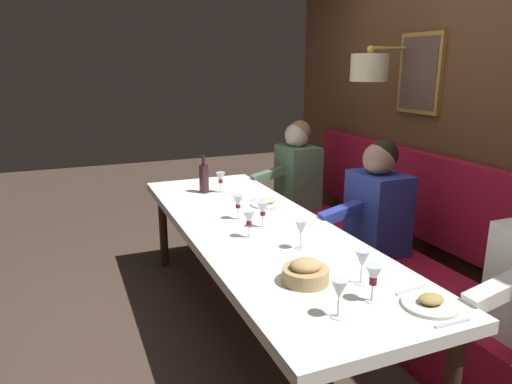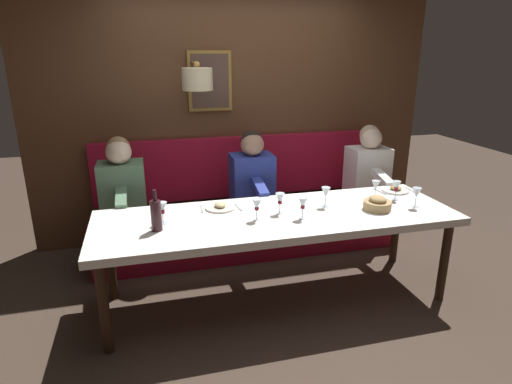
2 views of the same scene
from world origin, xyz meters
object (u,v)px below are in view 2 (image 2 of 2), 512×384
Objects in this scene: wine_glass_7 at (303,204)px; diner_middle at (122,184)px; wine_glass_5 at (162,209)px; diner_near at (252,175)px; wine_glass_4 at (280,199)px; wine_bottle at (156,215)px; dining_table at (277,222)px; wine_glass_6 at (257,205)px; diner_nearest at (368,166)px; wine_glass_0 at (396,187)px; bread_bowl at (377,204)px; wine_glass_3 at (326,193)px; wine_glass_1 at (376,186)px; wine_glass_2 at (417,193)px.

diner_middle is at bearing 52.98° from wine_glass_7.
diner_near is at bearing -46.53° from wine_glass_5.
wine_glass_4 and wine_glass_5 have the same top height.
wine_bottle is (-0.12, 0.05, 0.00)m from wine_glass_5.
wine_glass_6 is at bearing 109.80° from dining_table.
wine_glass_5 is at bearing -21.72° from wine_bottle.
diner_nearest reaches higher than wine_glass_6.
wine_glass_5 is (-0.04, 1.94, 0.00)m from wine_glass_0.
diner_middle is 2.21m from bread_bowl.
wine_glass_0 and wine_glass_5 have the same top height.
bread_bowl is at bearing -114.50° from wine_glass_3.
diner_middle is at bearing 70.26° from wine_glass_1.
wine_glass_6 is at bearing 112.42° from wine_glass_4.
wine_glass_3 is at bearing -153.33° from diner_near.
diner_near is (0.00, 1.23, 0.00)m from diner_nearest.
wine_glass_1 is 0.89m from wine_glass_4.
wine_bottle is (0.05, 2.04, -0.00)m from wine_glass_2.
wine_glass_1 is 0.55× the size of wine_bottle.
diner_middle is at bearing 63.64° from bread_bowl.
diner_near is 4.82× the size of wine_glass_2.
dining_table is at bearing 125.16° from diner_nearest.
diner_near is at bearing -44.20° from wine_bottle.
wine_glass_1 is at bearing 71.01° from wine_glass_0.
diner_middle is at bearing 53.20° from dining_table.
wine_glass_2 is at bearing -164.59° from wine_glass_0.
wine_glass_7 is 0.55× the size of wine_bottle.
wine_glass_0 is at bearing -83.49° from wine_glass_6.
wine_glass_4 reaches higher than bread_bowl.
diner_middle reaches higher than wine_glass_7.
wine_glass_0 and wine_glass_6 have the same top height.
wine_glass_7 reaches higher than dining_table.
wine_glass_6 is (-0.20, 1.09, -0.00)m from wine_glass_1.
wine_glass_1 is at bearing 39.88° from wine_glass_2.
wine_glass_6 is 0.35m from wine_glass_7.
diner_middle is at bearing 66.36° from wine_glass_2.
diner_near is at bearing 26.67° from wine_glass_3.
wine_glass_7 is (-0.14, -0.13, 0.00)m from wine_glass_4.
wine_glass_3 is at bearing 90.52° from wine_glass_0.
wine_glass_1 is (0.13, -0.91, 0.18)m from dining_table.
dining_table is at bearing 82.95° from bread_bowl.
wine_bottle is at bearing 89.38° from bread_bowl.
wine_glass_6 is (-0.14, 0.61, -0.00)m from wine_glass_3.
wine_glass_7 is at bearing 108.83° from wine_glass_1.
wine_bottle is at bearing 95.03° from dining_table.
wine_glass_3 is at bearing -54.14° from wine_glass_7.
wine_glass_4 is at bearing -83.92° from wine_bottle.
diner_middle is at bearing 70.32° from wine_glass_0.
wine_glass_5 is 0.69m from wine_glass_6.
wine_bottle is (-0.08, 0.92, 0.18)m from dining_table.
wine_glass_3 is (-0.06, 0.48, 0.00)m from wine_glass_1.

